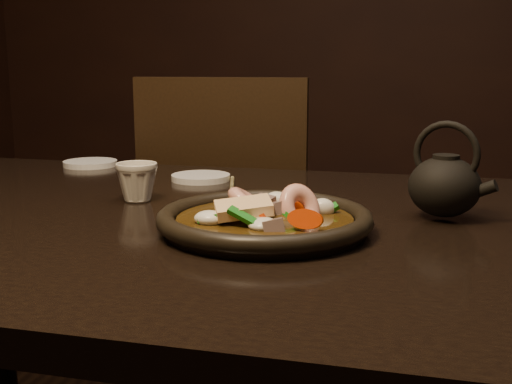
% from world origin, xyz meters
% --- Properties ---
extents(table, '(1.60, 0.90, 0.75)m').
position_xyz_m(table, '(0.00, 0.00, 0.67)').
color(table, black).
rests_on(table, floor).
extents(chair, '(0.47, 0.47, 0.95)m').
position_xyz_m(chair, '(-0.22, 0.70, 0.51)').
color(chair, black).
rests_on(chair, floor).
extents(plate, '(0.30, 0.30, 0.03)m').
position_xyz_m(plate, '(0.06, -0.07, 0.77)').
color(plate, black).
rests_on(plate, table).
extents(stirfry, '(0.18, 0.19, 0.07)m').
position_xyz_m(stirfry, '(0.06, -0.07, 0.77)').
color(stirfry, '#342109').
rests_on(stirfry, plate).
extents(soy_dish, '(0.10, 0.10, 0.01)m').
position_xyz_m(soy_dish, '(0.10, 0.06, 0.76)').
color(soy_dish, white).
rests_on(soy_dish, table).
extents(saucer_left, '(0.12, 0.12, 0.01)m').
position_xyz_m(saucer_left, '(-0.46, 0.39, 0.76)').
color(saucer_left, white).
rests_on(saucer_left, table).
extents(saucer_right, '(0.12, 0.12, 0.01)m').
position_xyz_m(saucer_right, '(-0.16, 0.28, 0.76)').
color(saucer_right, white).
rests_on(saucer_right, table).
extents(tea_cup, '(0.09, 0.08, 0.07)m').
position_xyz_m(tea_cup, '(-0.20, 0.07, 0.79)').
color(tea_cup, beige).
rests_on(tea_cup, table).
extents(chopsticks, '(0.08, 0.26, 0.01)m').
position_xyz_m(chopsticks, '(-0.06, 0.17, 0.75)').
color(chopsticks, tan).
rests_on(chopsticks, table).
extents(teapot, '(0.13, 0.11, 0.14)m').
position_xyz_m(teapot, '(0.30, 0.07, 0.80)').
color(teapot, black).
rests_on(teapot, table).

